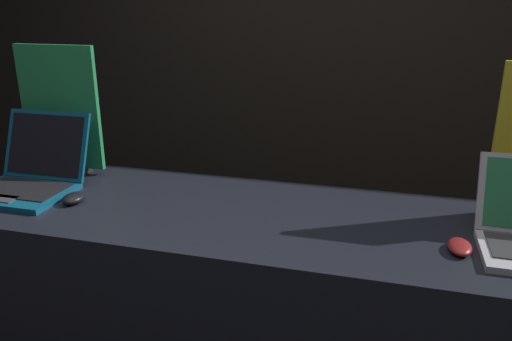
{
  "coord_description": "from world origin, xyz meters",
  "views": [
    {
      "loc": [
        0.39,
        -1.13,
        1.65
      ],
      "look_at": [
        -0.01,
        0.32,
        1.14
      ],
      "focal_mm": 35.0,
      "sensor_mm": 36.0,
      "label": 1
    }
  ],
  "objects_px": {
    "promo_stand_front": "(61,113)",
    "mouse_back": "(460,247)",
    "laptop_front": "(30,174)",
    "mouse_front": "(74,198)"
  },
  "relations": [
    {
      "from": "mouse_back",
      "to": "mouse_front",
      "type": "bearing_deg",
      "value": 178.8
    },
    {
      "from": "mouse_back",
      "to": "promo_stand_front",
      "type": "bearing_deg",
      "value": 167.99
    },
    {
      "from": "mouse_front",
      "to": "mouse_back",
      "type": "relative_size",
      "value": 0.91
    },
    {
      "from": "mouse_back",
      "to": "laptop_front",
      "type": "bearing_deg",
      "value": 176.27
    },
    {
      "from": "promo_stand_front",
      "to": "mouse_back",
      "type": "bearing_deg",
      "value": -12.01
    },
    {
      "from": "laptop_front",
      "to": "mouse_front",
      "type": "relative_size",
      "value": 3.75
    },
    {
      "from": "promo_stand_front",
      "to": "mouse_back",
      "type": "xyz_separation_m",
      "value": [
        1.48,
        -0.31,
        -0.23
      ]
    },
    {
      "from": "promo_stand_front",
      "to": "mouse_back",
      "type": "relative_size",
      "value": 4.76
    },
    {
      "from": "mouse_front",
      "to": "promo_stand_front",
      "type": "relative_size",
      "value": 0.19
    },
    {
      "from": "laptop_front",
      "to": "promo_stand_front",
      "type": "xyz_separation_m",
      "value": [
        -0.0,
        0.22,
        0.18
      ]
    }
  ]
}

